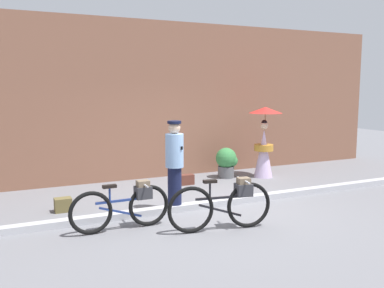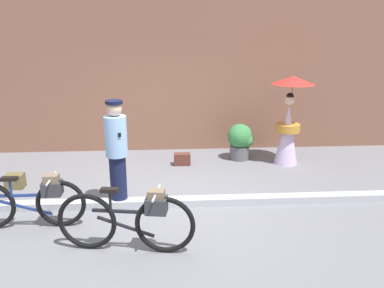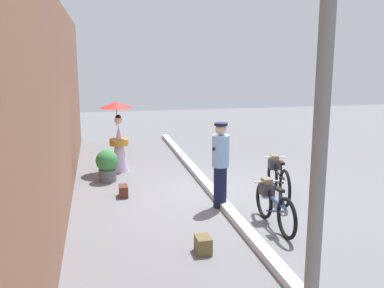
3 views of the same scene
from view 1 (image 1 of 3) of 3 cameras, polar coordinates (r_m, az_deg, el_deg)
name	(u,v)px [view 1 (image 1 of 3)]	position (r m, az deg, el deg)	size (l,w,h in m)	color
ground_plane	(208,207)	(8.28, 2.25, -8.54)	(30.00, 30.00, 0.00)	slate
building_wall	(152,100)	(10.89, -5.45, 5.94)	(14.00, 0.40, 3.97)	brown
sidewalk_curb	(208,204)	(8.26, 2.25, -8.14)	(14.00, 0.20, 0.12)	#B2B2B7
bicycle_near_officer	(125,205)	(7.00, -9.09, -8.17)	(1.67, 0.48, 0.79)	black
bicycle_far_side	(224,203)	(6.91, 4.41, -8.04)	(1.75, 0.48, 0.85)	black
person_officer	(175,163)	(7.85, -2.39, -2.61)	(0.34, 0.36, 1.70)	#141938
person_with_parasol	(264,141)	(10.99, 9.76, 0.43)	(0.86, 0.86, 1.82)	silver
potted_plant_by_door	(227,161)	(10.85, 4.74, -2.38)	(0.55, 0.53, 0.78)	#59595B
backpack_on_pavement	(187,179)	(10.08, -0.73, -4.82)	(0.34, 0.18, 0.24)	#592D23
backpack_spare	(63,205)	(8.30, -17.09, -7.86)	(0.31, 0.23, 0.26)	brown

